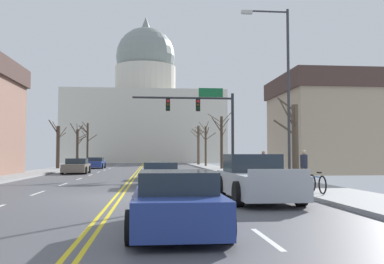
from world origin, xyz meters
name	(u,v)px	position (x,y,z in m)	size (l,w,h in m)	color
ground	(118,196)	(0.00, 0.00, 0.02)	(20.00, 180.00, 0.20)	#505055
signal_gantry	(204,113)	(5.37, 15.98, 4.87)	(7.91, 0.41, 6.67)	#28282D
street_lamp_right	(283,81)	(7.90, 4.19, 5.39)	(2.49, 0.24, 8.94)	#333338
capitol_building	(145,114)	(0.00, 71.90, 9.93)	(30.67, 22.60, 30.57)	beige
sedan_near_00	(159,171)	(1.78, 11.85, 0.55)	(2.16, 4.56, 1.14)	#1E7247
sedan_near_01	(160,175)	(1.70, 5.29, 0.59)	(2.15, 4.27, 1.23)	#9EA3A8
pickup_truck_near_02	(256,180)	(4.99, -1.76, 0.73)	(2.30, 5.39, 1.64)	#ADB2B7
sedan_near_03	(176,203)	(1.79, -7.54, 0.61)	(2.00, 4.21, 1.29)	navy
sedan_oncoming_00	(76,166)	(-5.05, 20.21, 0.60)	(2.21, 4.40, 1.28)	#6B6056
sedan_oncoming_01	(96,163)	(-5.19, 33.69, 0.59)	(2.11, 4.63, 1.26)	navy
flank_building_01	(347,124)	(18.66, 19.58, 4.30)	(12.44, 9.94, 8.50)	tan
bare_tree_00	(198,144)	(8.15, 45.11, 3.10)	(2.09, 1.57, 5.66)	brown
bare_tree_01	(87,142)	(-8.76, 51.41, 3.59)	(2.70, 1.84, 6.64)	#423328
bare_tree_02	(294,139)	(8.69, 4.82, 2.41)	(1.10, 2.82, 4.54)	brown
bare_tree_04	(221,140)	(8.61, 27.38, 3.08)	(2.41, 2.65, 5.98)	#423328
bare_tree_05	(58,145)	(-8.68, 29.81, 2.58)	(1.74, 2.08, 5.17)	#423328
bare_tree_06	(206,144)	(8.25, 37.47, 2.94)	(2.52, 2.03, 5.66)	#4C3D2D
bare_tree_07	(78,145)	(-8.54, 41.15, 2.83)	(2.33, 1.65, 5.61)	#423328
pedestrian_00	(263,163)	(8.24, 9.28, 1.08)	(0.35, 0.34, 1.70)	#33333D
pedestrian_01	(304,166)	(8.40, 2.68, 1.09)	(0.35, 0.34, 1.70)	#4C4238
bicycle_parked	(317,184)	(7.78, -0.43, 0.49)	(0.12, 1.77, 0.85)	black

